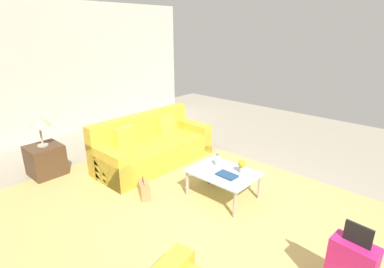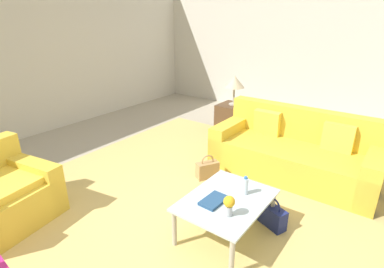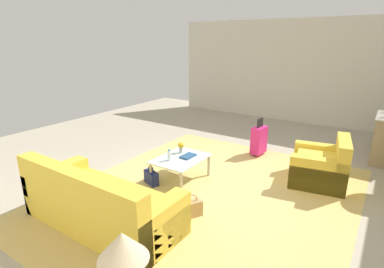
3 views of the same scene
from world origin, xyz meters
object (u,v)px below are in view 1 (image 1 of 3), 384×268
Objects in this scene: water_bottle at (217,160)px; flower_vase at (242,165)px; coffee_table at (223,175)px; coffee_table_book at (227,175)px; table_lamp at (39,121)px; handbag_tan at (144,190)px; side_table at (46,160)px; handbag_navy at (215,173)px; couch at (151,147)px.

water_bottle is 0.42m from flower_vase.
flower_vase is (-0.22, -0.15, 0.18)m from coffee_table.
coffee_table_book is 0.52× the size of table_lamp.
coffee_table is 1.24m from handbag_tan.
side_table is at bearing 28.65° from flower_vase.
coffee_table_book is at bearing 141.94° from handbag_navy.
side_table is at bearing 19.39° from handbag_tan.
flower_vase is 0.37× the size of side_table.
couch is at bearing 10.04° from handbag_navy.
handbag_tan is at bearing -160.61° from table_lamp.
coffee_table_book reaches higher than handbag_navy.
couch is 2.04m from flower_vase.
couch is 1.41m from handbag_navy.
flower_vase is at bearing 163.15° from handbag_navy.
handbag_tan is at bearing 41.37° from flower_vase.
flower_vase is 1.54m from handbag_tan.
table_lamp is (1.00, 1.60, 0.69)m from couch.
flower_vase is at bearing -173.21° from water_bottle.
side_table is at bearing 0.00° from table_lamp.
flower_vase reaches higher than coffee_table.
coffee_table_book is at bearing 174.65° from couch.
handbag_navy is at bearing -16.85° from flower_vase.
couch is at bearing -45.52° from handbag_tan.
handbag_navy is (-2.38, -1.84, -0.87)m from table_lamp.
side_table is (1.00, 1.60, -0.03)m from couch.
water_bottle is 0.57× the size of handbag_navy.
side_table is (2.92, 1.42, -0.18)m from coffee_table_book.
coffee_table is at bearing -31.37° from coffee_table_book.
water_bottle is 1.22m from handbag_tan.
table_lamp is at bearing 28.65° from flower_vase.
handbag_tan is (-0.91, 0.93, -0.18)m from couch.
water_bottle reaches higher than side_table.
coffee_table is 4.86× the size of flower_vase.
side_table reaches higher than handbag_navy.
couch is 4.16× the size of side_table.
side_table is (3.02, 1.65, -0.28)m from flower_vase.
water_bottle is at bearing 132.26° from handbag_navy.
couch reaches higher than coffee_table_book.
water_bottle is at bearing -27.03° from coffee_table_book.
table_lamp reaches higher than water_bottle.
handbag_navy is (-1.38, -0.24, -0.18)m from couch.
flower_vase reaches higher than coffee_table_book.
side_table is 2.03m from handbag_tan.
coffee_table_book is (-1.92, 0.18, 0.14)m from couch.
side_table is at bearing 28.26° from coffee_table_book.
couch is at bearing 1.42° from flower_vase.
couch is 2.01m from table_lamp.
coffee_table is at bearing 34.29° from flower_vase.
water_bottle is (0.20, -0.10, 0.15)m from coffee_table.
handbag_tan is (1.11, 0.98, -0.43)m from flower_vase.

